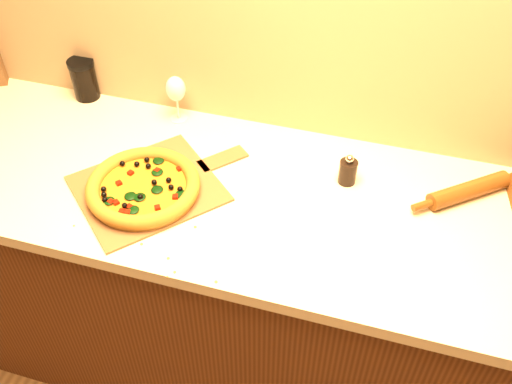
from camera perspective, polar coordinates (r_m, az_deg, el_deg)
name	(u,v)px	position (r m, az deg, el deg)	size (l,w,h in m)	color
cabinet	(274,298)	(1.96, 1.80, -10.51)	(2.80, 0.65, 0.86)	#46230F
countertop	(277,204)	(1.61, 2.15, -1.19)	(2.84, 0.68, 0.04)	beige
pizza_peel	(152,187)	(1.66, -10.31, 0.54)	(0.50, 0.51, 0.01)	brown
pizza	(143,187)	(1.62, -11.19, 0.51)	(0.32, 0.32, 0.05)	#A77929
bottle_cap	(147,194)	(1.64, -10.87, -0.16)	(0.03, 0.03, 0.01)	black
pepper_grinder	(348,171)	(1.64, 9.17, 2.07)	(0.05, 0.05, 0.10)	black
rolling_pin	(469,190)	(1.69, 20.49, 0.16)	(0.30, 0.25, 0.05)	#602E10
wine_glass	(176,90)	(1.83, -8.03, 10.07)	(0.06, 0.06, 0.16)	silver
dark_jar	(84,79)	(2.03, -16.81, 10.77)	(0.09, 0.09, 0.14)	black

